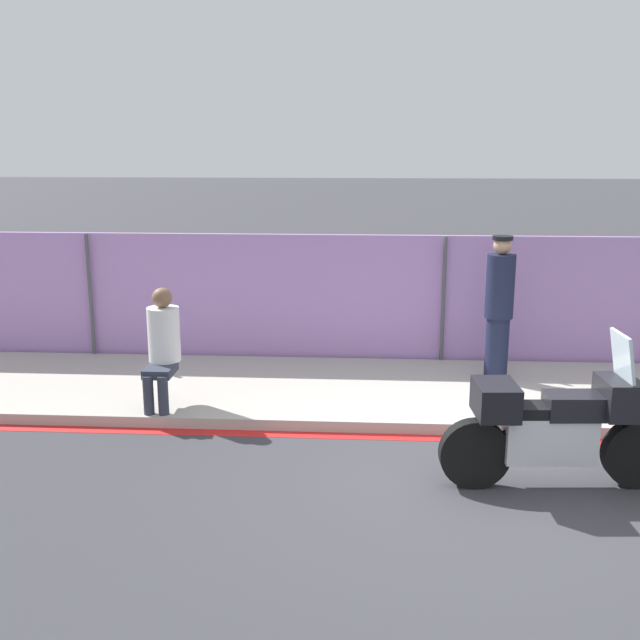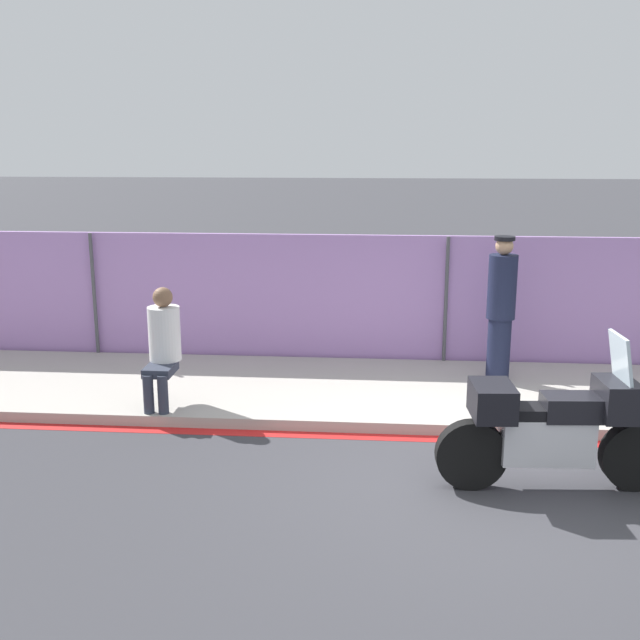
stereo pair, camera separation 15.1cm
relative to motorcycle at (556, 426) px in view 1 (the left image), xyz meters
The scene contains 7 objects.
ground_plane 0.89m from the motorcycle, behind, with size 120.00×120.00×0.00m, color #38383D.
sidewalk 2.54m from the motorcycle, 105.71° to the left, with size 36.46×2.46×0.13m.
curb_paint_stripe 1.39m from the motorcycle, 122.08° to the left, with size 36.46×0.18×0.01m.
storefront_fence 3.79m from the motorcycle, 100.28° to the left, with size 34.63×0.17×1.84m.
motorcycle is the anchor object (origin of this frame).
officer_standing 2.86m from the motorcycle, 91.31° to the left, with size 0.35×0.35×1.82m.
person_seated_on_curb 4.35m from the motorcycle, 157.81° to the left, with size 0.37×0.68×1.34m.
Camera 1 is at (-1.04, -6.47, 3.06)m, focal length 42.00 mm.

